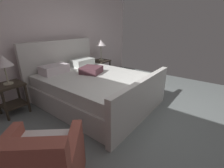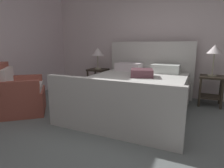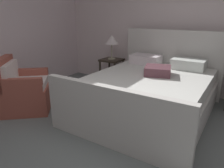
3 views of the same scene
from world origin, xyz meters
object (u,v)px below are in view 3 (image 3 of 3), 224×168
(table_lamp_left, at_px, (112,40))
(armchair, at_px, (23,90))
(nightstand_left, at_px, (112,68))
(bed, at_px, (150,91))

(table_lamp_left, bearing_deg, armchair, -105.04)
(nightstand_left, distance_m, armchair, 2.00)
(bed, distance_m, nightstand_left, 1.55)
(table_lamp_left, bearing_deg, bed, -34.00)
(bed, bearing_deg, table_lamp_left, 146.00)
(bed, xyz_separation_m, table_lamp_left, (-1.28, 0.87, 0.67))
(bed, distance_m, armchair, 2.09)
(bed, relative_size, table_lamp_left, 4.52)
(nightstand_left, relative_size, armchair, 0.59)
(nightstand_left, height_order, table_lamp_left, table_lamp_left)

